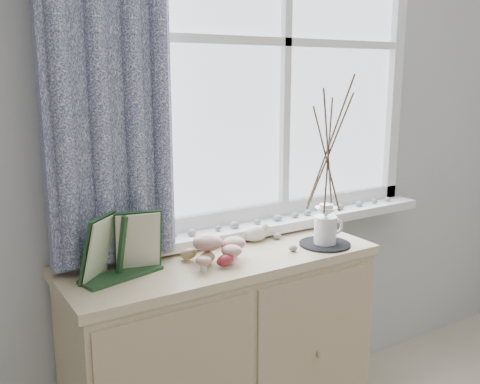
{
  "coord_description": "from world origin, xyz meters",
  "views": [
    {
      "loc": [
        -1.1,
        0.1,
        1.52
      ],
      "look_at": [
        -0.1,
        1.7,
        1.1
      ],
      "focal_mm": 40.0,
      "sensor_mm": 36.0,
      "label": 1
    }
  ],
  "objects_px": {
    "sideboard": "(223,359)",
    "twig_pitcher": "(328,148)",
    "toadstool_cluster": "(218,246)",
    "botanical_book": "(123,247)"
  },
  "relations": [
    {
      "from": "sideboard",
      "to": "toadstool_cluster",
      "type": "relative_size",
      "value": 5.16
    },
    {
      "from": "botanical_book",
      "to": "twig_pitcher",
      "type": "distance_m",
      "value": 0.86
    },
    {
      "from": "toadstool_cluster",
      "to": "twig_pitcher",
      "type": "distance_m",
      "value": 0.57
    },
    {
      "from": "toadstool_cluster",
      "to": "botanical_book",
      "type": "bearing_deg",
      "value": 177.49
    },
    {
      "from": "sideboard",
      "to": "twig_pitcher",
      "type": "height_order",
      "value": "twig_pitcher"
    },
    {
      "from": "botanical_book",
      "to": "toadstool_cluster",
      "type": "relative_size",
      "value": 1.4
    },
    {
      "from": "botanical_book",
      "to": "twig_pitcher",
      "type": "relative_size",
      "value": 0.48
    },
    {
      "from": "sideboard",
      "to": "botanical_book",
      "type": "relative_size",
      "value": 3.68
    },
    {
      "from": "sideboard",
      "to": "botanical_book",
      "type": "distance_m",
      "value": 0.67
    },
    {
      "from": "sideboard",
      "to": "twig_pitcher",
      "type": "relative_size",
      "value": 1.77
    }
  ]
}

